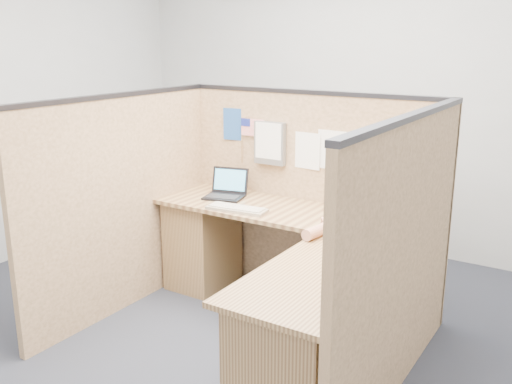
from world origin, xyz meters
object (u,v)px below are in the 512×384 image
Objects in this scene: l_desk at (282,280)px; keyboard at (237,209)px; mouse at (330,224)px; laptop at (228,190)px.

l_desk is 0.62m from keyboard.
mouse reaches higher than keyboard.
mouse is at bearing -28.45° from laptop.
l_desk is at bearing -46.21° from laptop.
laptop reaches higher than keyboard.
mouse is at bearing 44.74° from l_desk.
l_desk is 18.41× the size of mouse.
l_desk is 5.86× the size of laptop.
l_desk is at bearing -135.26° from mouse.
laptop is 0.37m from keyboard.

